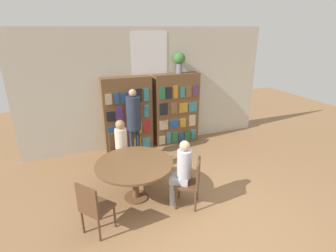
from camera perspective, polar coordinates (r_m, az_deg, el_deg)
ground_plane at (r=4.57m, az=10.54°, el=-20.40°), size 16.00×16.00×0.00m
wall_back at (r=6.80m, az=-3.95°, el=8.13°), size 6.40×0.07×3.00m
bookshelf_left at (r=6.61m, az=-8.79°, el=2.45°), size 1.20×0.34×1.88m
bookshelf_right at (r=6.98m, az=1.82°, el=3.69°), size 1.20×0.34×1.88m
flower_vase at (r=6.76m, az=2.52°, el=14.10°), size 0.29×0.29×0.51m
reading_table at (r=4.76m, az=-7.29°, el=-9.03°), size 1.38×1.38×0.73m
chair_near_camera at (r=4.20m, az=-15.95°, el=-16.42°), size 0.56×0.56×0.89m
chair_left_side at (r=5.71m, az=-10.34°, el=-5.44°), size 0.42×0.42×0.89m
chair_far_side at (r=4.63m, az=5.21°, el=-11.79°), size 0.55×0.55×0.89m
seated_reader_left at (r=5.46m, az=-9.99°, el=-4.28°), size 0.26×0.37×1.25m
seated_reader_right at (r=4.55m, az=2.96°, el=-9.47°), size 0.40×0.38×1.24m
librarian_standing at (r=6.11m, az=-7.47°, el=2.09°), size 0.33×0.60×1.69m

